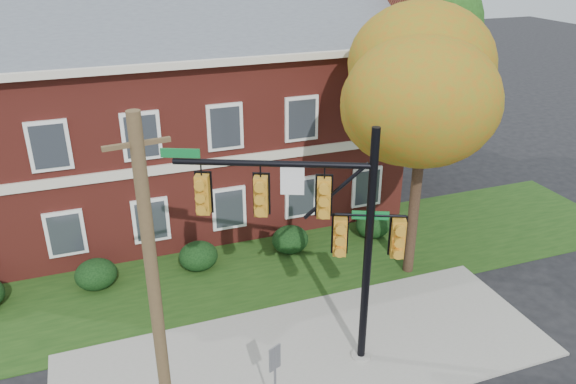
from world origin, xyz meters
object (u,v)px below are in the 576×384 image
object	(u,v)px
hedge_center	(198,256)
sign_post	(275,372)
traffic_signal	(321,224)
hedge_left	(96,274)
apartment_building	(164,98)
hedge_far_right	(373,225)
utility_pole	(155,297)
tree_near_right	(435,88)
tree_right_rear	(404,4)
hedge_right	(290,240)

from	to	relation	value
hedge_center	sign_post	size ratio (longest dim) A/B	0.60
hedge_center	traffic_signal	distance (m)	7.23
hedge_left	hedge_center	size ratio (longest dim) A/B	1.00
apartment_building	hedge_left	size ratio (longest dim) A/B	13.43
apartment_building	hedge_center	bearing A→B (deg)	-90.00
apartment_building	hedge_far_right	xyz separation A→B (m)	(7.00, -5.25, -4.46)
sign_post	hedge_left	bearing A→B (deg)	91.99
apartment_building	hedge_far_right	bearing A→B (deg)	-36.89
traffic_signal	utility_pole	size ratio (longest dim) A/B	0.85
tree_near_right	utility_pole	distance (m)	10.72
hedge_left	sign_post	size ratio (longest dim) A/B	0.60
tree_right_rear	tree_near_right	bearing A→B (deg)	-114.58
hedge_far_right	tree_right_rear	distance (m)	10.66
hedge_right	tree_right_rear	world-z (taller)	tree_right_rear
hedge_left	hedge_right	xyz separation A→B (m)	(7.00, 0.00, 0.00)
apartment_building	hedge_right	distance (m)	7.73
hedge_right	traffic_signal	world-z (taller)	traffic_signal
tree_right_rear	utility_pole	size ratio (longest dim) A/B	1.31
hedge_right	hedge_far_right	distance (m)	3.50
utility_pole	sign_post	bearing A→B (deg)	-14.59
hedge_right	sign_post	xyz separation A→B (m)	(-3.19, -7.62, 1.07)
utility_pole	hedge_center	bearing A→B (deg)	66.45
tree_near_right	hedge_far_right	bearing A→B (deg)	94.52
hedge_left	tree_near_right	world-z (taller)	tree_near_right
hedge_center	traffic_signal	bearing A→B (deg)	-69.19
hedge_right	hedge_far_right	size ratio (longest dim) A/B	1.00
hedge_right	tree_near_right	xyz separation A→B (m)	(3.72, -2.83, 6.14)
apartment_building	hedge_center	size ratio (longest dim) A/B	13.43
hedge_left	hedge_right	world-z (taller)	same
tree_near_right	traffic_signal	distance (m)	6.30
tree_near_right	hedge_center	bearing A→B (deg)	158.58
hedge_center	traffic_signal	xyz separation A→B (m)	(2.20, -5.78, 3.74)
tree_near_right	utility_pole	size ratio (longest dim) A/B	1.06
hedge_right	tree_near_right	size ratio (longest dim) A/B	0.16
traffic_signal	utility_pole	world-z (taller)	utility_pole
hedge_center	hedge_far_right	xyz separation A→B (m)	(7.00, 0.00, 0.00)
tree_near_right	hedge_left	bearing A→B (deg)	165.19
hedge_far_right	traffic_signal	size ratio (longest dim) A/B	0.20
hedge_left	sign_post	xyz separation A→B (m)	(3.81, -7.62, 1.07)
apartment_building	tree_near_right	distance (m)	10.97
utility_pole	sign_post	distance (m)	3.56
apartment_building	utility_pole	distance (m)	12.76
hedge_right	tree_near_right	bearing A→B (deg)	-37.28
sign_post	tree_right_rear	bearing A→B (deg)	26.73
apartment_building	tree_near_right	bearing A→B (deg)	-48.23
tree_right_rear	sign_post	xyz separation A→B (m)	(-11.00, -13.74, -6.53)
hedge_left	hedge_center	distance (m)	3.50
apartment_building	tree_right_rear	world-z (taller)	tree_right_rear
sign_post	hedge_far_right	bearing A→B (deg)	24.17
hedge_left	sign_post	bearing A→B (deg)	-63.44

